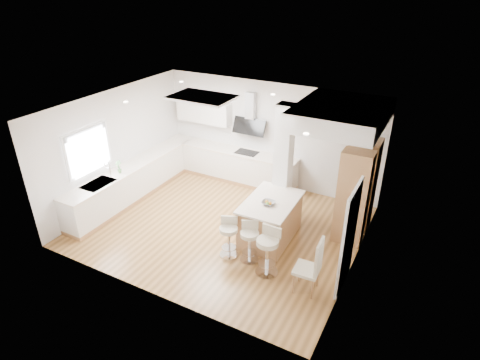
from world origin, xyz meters
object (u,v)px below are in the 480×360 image
Objects in this scene: bar_stool_a at (229,235)px; dining_chair at (313,265)px; bar_stool_c at (268,249)px; bar_stool_b at (250,240)px; peninsula at (270,219)px.

dining_chair is (1.85, -0.24, 0.12)m from bar_stool_a.
bar_stool_a is 0.76× the size of dining_chair.
bar_stool_c is 0.88× the size of dining_chair.
bar_stool_c is (0.48, -0.19, 0.07)m from bar_stool_b.
bar_stool_a is at bearing -118.77° from peninsula.
bar_stool_b is 1.44m from dining_chair.
bar_stool_a is 0.87× the size of bar_stool_c.
peninsula is at bearing 114.21° from bar_stool_c.
bar_stool_c is (0.93, -0.13, 0.07)m from bar_stool_a.
bar_stool_c is 0.93m from dining_chair.
bar_stool_c is at bearing -45.35° from bar_stool_b.
dining_chair is (0.92, -0.11, 0.05)m from bar_stool_c.
bar_stool_b is at bearing -94.36° from peninsula.
peninsula is at bearing 136.06° from dining_chair.
peninsula is 1.80m from dining_chair.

